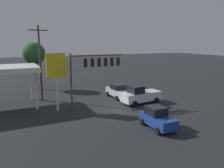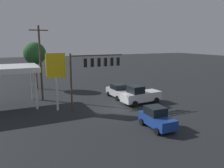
# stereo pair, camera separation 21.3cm
# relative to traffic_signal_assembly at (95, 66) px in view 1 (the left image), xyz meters

# --- Properties ---
(ground_plane) EXTENTS (200.00, 200.00, 0.00)m
(ground_plane) POSITION_rel_traffic_signal_assembly_xyz_m (-2.28, 1.87, -5.07)
(ground_plane) COLOR black
(traffic_signal_assembly) EXTENTS (6.54, 0.43, 6.59)m
(traffic_signal_assembly) POSITION_rel_traffic_signal_assembly_xyz_m (0.00, 0.00, 0.00)
(traffic_signal_assembly) COLOR #473828
(traffic_signal_assembly) RESTS_ON ground
(utility_pole) EXTENTS (2.40, 0.26, 9.90)m
(utility_pole) POSITION_rel_traffic_signal_assembly_xyz_m (5.26, -6.28, 0.16)
(utility_pole) COLOR #473828
(utility_pole) RESTS_ON ground
(price_sign) EXTENTS (2.15, 0.27, 6.62)m
(price_sign) POSITION_rel_traffic_signal_assembly_xyz_m (4.34, -0.93, -0.22)
(price_sign) COLOR silver
(price_sign) RESTS_ON ground
(hatchback_crossing) EXTENTS (2.04, 3.84, 1.97)m
(hatchback_crossing) POSITION_rel_traffic_signal_assembly_xyz_m (-2.79, 8.37, -4.13)
(hatchback_crossing) COLOR navy
(hatchback_crossing) RESTS_ON ground
(sedan_far) EXTENTS (2.13, 4.44, 1.93)m
(sedan_far) POSITION_rel_traffic_signal_assembly_xyz_m (-4.70, -3.15, -4.12)
(sedan_far) COLOR silver
(sedan_far) RESTS_ON ground
(pickup_parked) EXTENTS (5.31, 2.51, 2.40)m
(pickup_parked) POSITION_rel_traffic_signal_assembly_xyz_m (-5.81, 0.88, -3.96)
(pickup_parked) COLOR silver
(pickup_parked) RESTS_ON ground
(street_tree) EXTENTS (3.64, 3.64, 7.78)m
(street_tree) POSITION_rel_traffic_signal_assembly_xyz_m (5.06, -14.38, 0.84)
(street_tree) COLOR #4C331E
(street_tree) RESTS_ON ground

